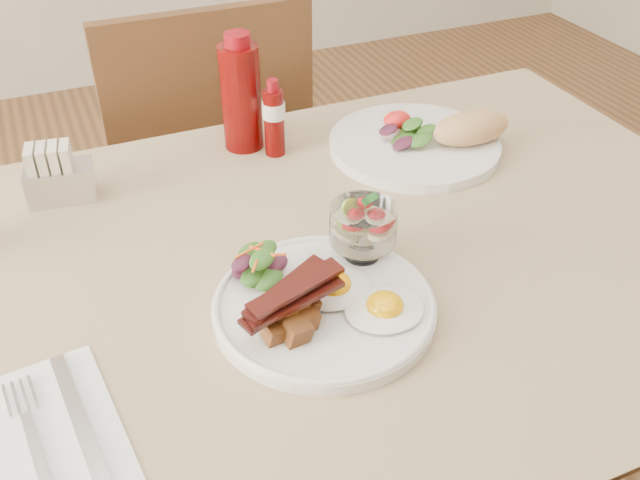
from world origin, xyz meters
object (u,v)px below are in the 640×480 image
at_px(main_plate, 324,307).
at_px(fruit_cup, 363,225).
at_px(chair_far, 206,173).
at_px(sugar_caddy, 58,177).
at_px(second_plate, 428,139).
at_px(hot_sauce_bottle, 274,119).
at_px(ketchup_bottle, 241,95).
at_px(table, 321,305).

distance_m(main_plate, fruit_cup, 0.12).
distance_m(chair_far, fruit_cup, 0.76).
bearing_deg(sugar_caddy, main_plate, -47.17).
bearing_deg(main_plate, second_plate, 43.71).
bearing_deg(hot_sauce_bottle, chair_far, 96.82).
xyz_separation_m(second_plate, ketchup_bottle, (-0.29, 0.14, 0.07)).
height_order(second_plate, ketchup_bottle, ketchup_bottle).
bearing_deg(chair_far, hot_sauce_bottle, -83.18).
height_order(main_plate, fruit_cup, fruit_cup).
bearing_deg(hot_sauce_bottle, second_plate, -20.18).
bearing_deg(main_plate, ketchup_bottle, 84.47).
distance_m(second_plate, hot_sauce_bottle, 0.27).
distance_m(main_plate, sugar_caddy, 0.48).
bearing_deg(fruit_cup, hot_sauce_bottle, 90.19).
relative_size(main_plate, ketchup_bottle, 1.39).
xyz_separation_m(ketchup_bottle, hot_sauce_bottle, (0.04, -0.05, -0.03)).
distance_m(chair_far, second_plate, 0.59).
xyz_separation_m(table, hot_sauce_bottle, (0.04, 0.30, 0.15)).
distance_m(fruit_cup, ketchup_bottle, 0.39).
distance_m(chair_far, ketchup_bottle, 0.45).
relative_size(second_plate, ketchup_bottle, 1.51).
height_order(fruit_cup, ketchup_bottle, ketchup_bottle).
bearing_deg(chair_far, ketchup_bottle, -89.38).
xyz_separation_m(fruit_cup, second_plate, (0.24, 0.25, -0.05)).
relative_size(fruit_cup, hot_sauce_bottle, 0.67).
xyz_separation_m(main_plate, sugar_caddy, (-0.27, 0.40, 0.03)).
bearing_deg(second_plate, chair_far, 122.55).
height_order(main_plate, sugar_caddy, sugar_caddy).
relative_size(ketchup_bottle, hot_sauce_bottle, 1.49).
bearing_deg(table, hot_sauce_bottle, 81.78).
bearing_deg(second_plate, table, -144.03).
xyz_separation_m(table, chair_far, (0.00, 0.66, -0.14)).
bearing_deg(hot_sauce_bottle, sugar_caddy, -179.19).
xyz_separation_m(chair_far, second_plate, (0.29, -0.45, 0.25)).
xyz_separation_m(chair_far, fruit_cup, (0.04, -0.70, 0.29)).
relative_size(second_plate, hot_sauce_bottle, 2.26).
bearing_deg(ketchup_bottle, second_plate, -25.75).
bearing_deg(ketchup_bottle, table, -90.56).
bearing_deg(second_plate, sugar_caddy, 171.90).
height_order(chair_far, fruit_cup, chair_far).
relative_size(table, hot_sauce_bottle, 9.88).
relative_size(chair_far, hot_sauce_bottle, 6.91).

